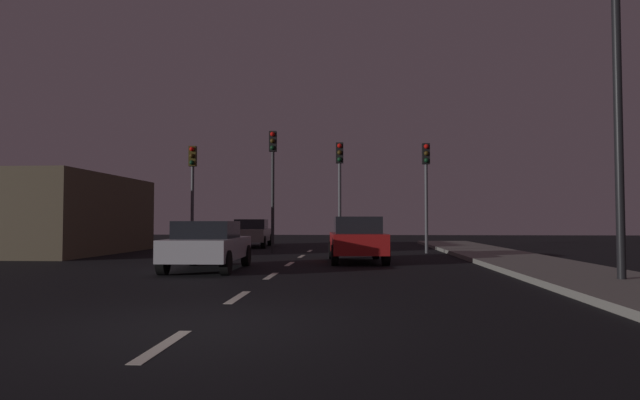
% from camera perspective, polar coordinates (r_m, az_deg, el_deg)
% --- Properties ---
extents(ground_plane, '(80.00, 80.00, 0.00)m').
position_cam_1_polar(ground_plane, '(14.31, -4.84, -7.80)').
color(ground_plane, black).
extents(sidewalk_curb_right, '(3.00, 40.00, 0.15)m').
position_cam_1_polar(sidewalk_curb_right, '(15.12, 24.77, -7.01)').
color(sidewalk_curb_right, gray).
rests_on(sidewalk_curb_right, ground_plane).
extents(lane_stripe_nearest, '(0.16, 1.60, 0.01)m').
position_cam_1_polar(lane_stripe_nearest, '(6.40, -16.34, -14.60)').
color(lane_stripe_nearest, silver).
rests_on(lane_stripe_nearest, ground_plane).
extents(lane_stripe_second, '(0.16, 1.60, 0.01)m').
position_cam_1_polar(lane_stripe_second, '(10.01, -8.70, -10.15)').
color(lane_stripe_second, silver).
rests_on(lane_stripe_second, ground_plane).
extents(lane_stripe_third, '(0.16, 1.60, 0.01)m').
position_cam_1_polar(lane_stripe_third, '(13.72, -5.22, -8.02)').
color(lane_stripe_third, silver).
rests_on(lane_stripe_third, ground_plane).
extents(lane_stripe_fourth, '(0.16, 1.60, 0.01)m').
position_cam_1_polar(lane_stripe_fourth, '(17.46, -3.25, -6.78)').
color(lane_stripe_fourth, silver).
rests_on(lane_stripe_fourth, ground_plane).
extents(lane_stripe_fifth, '(0.16, 1.60, 0.01)m').
position_cam_1_polar(lane_stripe_fifth, '(21.23, -1.98, -5.98)').
color(lane_stripe_fifth, silver).
rests_on(lane_stripe_fifth, ground_plane).
extents(lane_stripe_sixth, '(0.16, 1.60, 0.01)m').
position_cam_1_polar(lane_stripe_sixth, '(25.01, -1.09, -5.42)').
color(lane_stripe_sixth, silver).
rests_on(lane_stripe_sixth, ground_plane).
extents(traffic_signal_far_left, '(0.32, 0.38, 4.73)m').
position_cam_1_polar(traffic_signal_far_left, '(24.57, -13.38, 2.33)').
color(traffic_signal_far_left, '#4C4C51').
rests_on(traffic_signal_far_left, ground_plane).
extents(traffic_signal_center_left, '(0.32, 0.38, 5.36)m').
position_cam_1_polar(traffic_signal_center_left, '(23.79, -5.03, 3.40)').
color(traffic_signal_center_left, '#2D2D30').
rests_on(traffic_signal_center_left, ground_plane).
extents(traffic_signal_center_right, '(0.32, 0.38, 4.82)m').
position_cam_1_polar(traffic_signal_center_right, '(23.49, 2.10, 2.63)').
color(traffic_signal_center_right, '#4C4C51').
rests_on(traffic_signal_center_right, ground_plane).
extents(traffic_signal_far_right, '(0.32, 0.38, 4.75)m').
position_cam_1_polar(traffic_signal_far_right, '(23.67, 11.20, 2.52)').
color(traffic_signal_far_right, '#4C4C51').
rests_on(traffic_signal_far_right, ground_plane).
extents(car_stopped_ahead, '(2.08, 4.07, 1.53)m').
position_cam_1_polar(car_stopped_ahead, '(18.28, 3.93, -4.17)').
color(car_stopped_ahead, '#B21919').
rests_on(car_stopped_ahead, ground_plane).
extents(car_adjacent_lane, '(1.95, 4.10, 1.38)m').
position_cam_1_polar(car_adjacent_lane, '(15.53, -11.78, -4.67)').
color(car_adjacent_lane, silver).
rests_on(car_adjacent_lane, ground_plane).
extents(car_oncoming_far, '(2.19, 4.66, 1.48)m').
position_cam_1_polar(car_oncoming_far, '(29.22, -7.32, -3.46)').
color(car_oncoming_far, gray).
rests_on(car_oncoming_far, ground_plane).
extents(street_lamp_right, '(1.93, 0.36, 7.18)m').
position_cam_1_polar(street_lamp_right, '(13.39, 27.86, 10.71)').
color(street_lamp_right, black).
rests_on(street_lamp_right, ground_plane).
extents(storefront_left, '(5.41, 8.39, 3.32)m').
position_cam_1_polar(storefront_left, '(25.63, -26.26, -1.40)').
color(storefront_left, brown).
rests_on(storefront_left, ground_plane).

